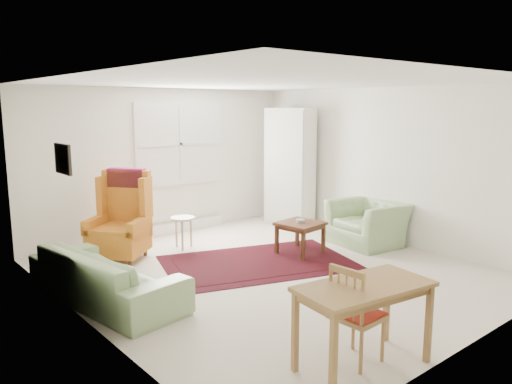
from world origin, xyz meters
TOP-DOWN VIEW (x-y plane):
  - room at (0.02, 0.21)m, footprint 5.04×5.54m
  - rug at (0.12, 0.40)m, footprint 3.00×2.42m
  - sofa at (-2.10, 0.43)m, footprint 1.13×2.19m
  - armchair at (2.10, 0.02)m, footprint 1.07×1.18m
  - wingback_chair at (-1.32, 1.79)m, footprint 1.09×1.08m
  - coffee_table at (0.91, 0.35)m, footprint 0.67×0.67m
  - stool at (-0.29, 1.73)m, footprint 0.42×0.42m
  - cabinet at (2.10, 1.82)m, footprint 0.62×0.94m
  - desk at (-1.04, -2.35)m, footprint 1.23×0.74m
  - desk_chair at (-1.00, -2.26)m, footprint 0.40×0.40m

SIDE VIEW (x-z plane):
  - rug at x=0.12m, z-range 0.00..0.03m
  - coffee_table at x=0.91m, z-range 0.00..0.49m
  - stool at x=-0.29m, z-range 0.00..0.50m
  - desk at x=-1.04m, z-range 0.00..0.73m
  - armchair at x=2.10m, z-range 0.00..0.84m
  - sofa at x=-2.10m, z-range 0.00..0.84m
  - desk_chair at x=-1.00m, z-range 0.00..0.88m
  - wingback_chair at x=-1.32m, z-range 0.00..1.30m
  - cabinet at x=2.10m, z-range 0.00..2.16m
  - room at x=0.02m, z-range 0.00..2.51m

